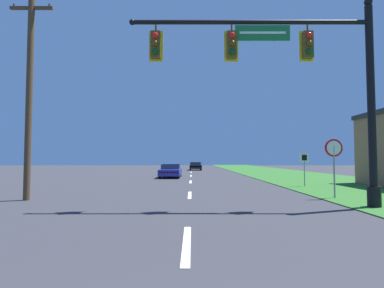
{
  "coord_description": "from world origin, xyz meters",
  "views": [
    {
      "loc": [
        0.11,
        -0.07,
        1.69
      ],
      "look_at": [
        0.0,
        27.01,
        3.05
      ],
      "focal_mm": 28.0,
      "sensor_mm": 36.0,
      "label": 1
    }
  ],
  "objects": [
    {
      "name": "stop_sign",
      "position": [
        6.18,
        12.72,
        1.86
      ],
      "size": [
        0.76,
        0.07,
        2.5
      ],
      "color": "gray",
      "rests_on": "grass_verge_right"
    },
    {
      "name": "grass_verge_right",
      "position": [
        10.5,
        30.0,
        0.02
      ],
      "size": [
        10.0,
        110.0,
        0.04
      ],
      "color": "#2D6626",
      "rests_on": "ground"
    },
    {
      "name": "car_ahead",
      "position": [
        -1.85,
        27.41,
        0.61
      ],
      "size": [
        1.85,
        4.68,
        1.19
      ],
      "color": "black",
      "rests_on": "ground"
    },
    {
      "name": "signal_mast",
      "position": [
        4.04,
        10.32,
        4.58
      ],
      "size": [
        8.75,
        0.47,
        7.39
      ],
      "color": "black",
      "rests_on": "grass_verge_right"
    },
    {
      "name": "route_sign_post",
      "position": [
        6.94,
        18.14,
        1.53
      ],
      "size": [
        0.55,
        0.06,
        2.03
      ],
      "color": "gray",
      "rests_on": "grass_verge_right"
    },
    {
      "name": "far_car",
      "position": [
        0.65,
        45.88,
        0.6
      ],
      "size": [
        1.82,
        4.27,
        1.19
      ],
      "color": "black",
      "rests_on": "ground"
    },
    {
      "name": "utility_pole_near",
      "position": [
        -6.68,
        12.26,
        4.64
      ],
      "size": [
        1.8,
        0.26,
        8.97
      ],
      "color": "#4C3823",
      "rests_on": "ground"
    },
    {
      "name": "road_center_line",
      "position": [
        0.0,
        22.0,
        0.01
      ],
      "size": [
        0.16,
        34.8,
        0.01
      ],
      "color": "silver",
      "rests_on": "ground"
    }
  ]
}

